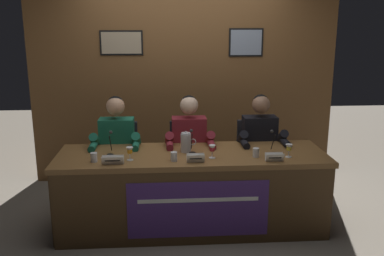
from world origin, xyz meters
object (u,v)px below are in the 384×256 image
at_px(panelist_left, 117,147).
at_px(panelist_center, 190,145).
at_px(nameplate_left, 113,160).
at_px(nameplate_right, 275,157).
at_px(chair_left, 120,166).
at_px(water_cup_left, 94,158).
at_px(juice_glass_left, 130,151).
at_px(juice_glass_center, 212,149).
at_px(water_cup_center, 174,157).
at_px(microphone_right, 273,146).
at_px(conference_table, 193,182).
at_px(chair_right, 256,163).
at_px(water_cup_right, 256,153).
at_px(water_pitcher_central, 186,142).
at_px(nameplate_center, 196,158).
at_px(chair_center, 188,164).
at_px(microphone_left, 110,147).
at_px(juice_glass_right, 289,148).
at_px(panelist_right, 261,144).
at_px(microphone_center, 192,146).

distance_m(panelist_left, panelist_center, 0.76).
bearing_deg(nameplate_left, nameplate_right, -0.72).
xyz_separation_m(chair_left, water_cup_left, (-0.14, -0.77, 0.35)).
height_order(nameplate_left, juice_glass_left, juice_glass_left).
distance_m(juice_glass_center, water_cup_center, 0.36).
bearing_deg(microphone_right, conference_table, -177.30).
bearing_deg(chair_right, water_cup_center, -139.49).
xyz_separation_m(nameplate_right, water_cup_right, (-0.14, 0.14, -0.00)).
height_order(water_cup_center, water_pitcher_central, water_pitcher_central).
bearing_deg(nameplate_center, panelist_left, 139.75).
height_order(chair_center, nameplate_right, chair_center).
xyz_separation_m(microphone_left, nameplate_right, (1.50, -0.30, -0.03)).
bearing_deg(water_cup_right, water_cup_left, -178.42).
bearing_deg(juice_glass_left, nameplate_left, -142.64).
bearing_deg(panelist_left, juice_glass_right, -18.73).
bearing_deg(water_cup_right, panelist_right, 72.25).
bearing_deg(chair_left, panelist_center, -14.79).
height_order(juice_glass_right, water_cup_right, juice_glass_right).
bearing_deg(chair_center, water_cup_left, -139.21).
height_order(chair_left, microphone_center, microphone_center).
relative_size(nameplate_center, juice_glass_right, 1.29).
distance_m(juice_glass_center, chair_right, 1.02).
xyz_separation_m(nameplate_center, microphone_right, (0.76, 0.21, 0.03)).
xyz_separation_m(juice_glass_left, nameplate_right, (1.30, -0.13, -0.05)).
relative_size(panelist_left, water_cup_center, 14.64).
distance_m(chair_center, juice_glass_center, 0.85).
bearing_deg(juice_glass_center, nameplate_center, -144.08).
height_order(panelist_left, chair_right, panelist_left).
xyz_separation_m(chair_center, juice_glass_center, (0.18, -0.74, 0.39)).
distance_m(juice_glass_right, microphone_right, 0.16).
xyz_separation_m(chair_left, water_cup_center, (0.58, -0.80, 0.35)).
xyz_separation_m(chair_left, panelist_center, (0.76, -0.20, 0.28)).
relative_size(chair_left, water_cup_right, 10.79).
height_order(panelist_center, chair_right, panelist_center).
bearing_deg(juice_glass_right, water_cup_center, -177.77).
relative_size(juice_glass_left, water_cup_center, 1.46).
xyz_separation_m(panelist_left, panelist_right, (1.52, 0.00, 0.00)).
height_order(water_cup_center, water_cup_right, same).
bearing_deg(chair_center, juice_glass_left, -127.65).
relative_size(chair_right, water_cup_right, 10.79).
relative_size(conference_table, water_cup_left, 30.30).
bearing_deg(water_pitcher_central, microphone_right, -8.07).
distance_m(juice_glass_center, nameplate_right, 0.57).
bearing_deg(panelist_center, water_cup_right, -42.25).
bearing_deg(panelist_center, chair_left, 165.21).
relative_size(panelist_right, nameplate_right, 7.54).
height_order(conference_table, panelist_right, panelist_right).
height_order(panelist_right, nameplate_right, panelist_right).
bearing_deg(nameplate_center, nameplate_left, -179.59).
relative_size(nameplate_left, microphone_center, 0.90).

